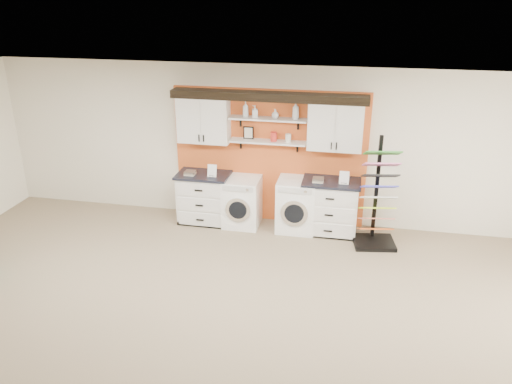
% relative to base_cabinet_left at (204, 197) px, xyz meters
% --- Properties ---
extents(floor, '(10.00, 10.00, 0.00)m').
position_rel_base_cabinet_left_xyz_m(floor, '(1.13, -3.64, -0.46)').
color(floor, '#836E58').
rests_on(floor, ground).
extents(ceiling, '(10.00, 10.00, 0.00)m').
position_rel_base_cabinet_left_xyz_m(ceiling, '(1.13, -3.64, 2.34)').
color(ceiling, white).
rests_on(ceiling, wall_back).
extents(wall_back, '(10.00, 0.00, 10.00)m').
position_rel_base_cabinet_left_xyz_m(wall_back, '(1.13, 0.36, 0.94)').
color(wall_back, silver).
rests_on(wall_back, floor).
extents(accent_panel, '(3.40, 0.07, 2.40)m').
position_rel_base_cabinet_left_xyz_m(accent_panel, '(1.13, 0.32, 0.74)').
color(accent_panel, '#CF5823').
rests_on(accent_panel, wall_back).
extents(upper_cabinet_left, '(0.90, 0.35, 0.84)m').
position_rel_base_cabinet_left_xyz_m(upper_cabinet_left, '(-0.00, 0.15, 1.42)').
color(upper_cabinet_left, white).
rests_on(upper_cabinet_left, wall_back).
extents(upper_cabinet_right, '(0.90, 0.35, 0.84)m').
position_rel_base_cabinet_left_xyz_m(upper_cabinet_right, '(2.26, 0.15, 1.42)').
color(upper_cabinet_right, white).
rests_on(upper_cabinet_right, wall_back).
extents(shelf_lower, '(1.32, 0.28, 0.03)m').
position_rel_base_cabinet_left_xyz_m(shelf_lower, '(1.13, 0.16, 1.07)').
color(shelf_lower, white).
rests_on(shelf_lower, wall_back).
extents(shelf_upper, '(1.32, 0.28, 0.03)m').
position_rel_base_cabinet_left_xyz_m(shelf_upper, '(1.13, 0.16, 1.47)').
color(shelf_upper, white).
rests_on(shelf_upper, wall_back).
extents(crown_molding, '(3.30, 0.41, 0.13)m').
position_rel_base_cabinet_left_xyz_m(crown_molding, '(1.13, 0.17, 1.87)').
color(crown_molding, black).
rests_on(crown_molding, wall_back).
extents(picture_frame, '(0.18, 0.02, 0.22)m').
position_rel_base_cabinet_left_xyz_m(picture_frame, '(0.78, 0.21, 1.20)').
color(picture_frame, black).
rests_on(picture_frame, shelf_lower).
extents(canister_red, '(0.11, 0.11, 0.16)m').
position_rel_base_cabinet_left_xyz_m(canister_red, '(1.23, 0.16, 1.17)').
color(canister_red, red).
rests_on(canister_red, shelf_lower).
extents(canister_cream, '(0.10, 0.10, 0.14)m').
position_rel_base_cabinet_left_xyz_m(canister_cream, '(1.48, 0.16, 1.16)').
color(canister_cream, silver).
rests_on(canister_cream, shelf_lower).
extents(base_cabinet_left, '(0.94, 0.66, 0.92)m').
position_rel_base_cabinet_left_xyz_m(base_cabinet_left, '(0.00, 0.00, 0.00)').
color(base_cabinet_left, white).
rests_on(base_cabinet_left, floor).
extents(base_cabinet_right, '(0.98, 0.66, 0.96)m').
position_rel_base_cabinet_left_xyz_m(base_cabinet_right, '(2.26, -0.00, 0.02)').
color(base_cabinet_right, white).
rests_on(base_cabinet_right, floor).
extents(washer, '(0.63, 0.71, 0.88)m').
position_rel_base_cabinet_left_xyz_m(washer, '(0.70, -0.00, -0.02)').
color(washer, white).
rests_on(washer, floor).
extents(dryer, '(0.66, 0.71, 0.93)m').
position_rel_base_cabinet_left_xyz_m(dryer, '(1.68, -0.00, 0.01)').
color(dryer, white).
rests_on(dryer, floor).
extents(sample_rack, '(0.74, 0.65, 1.83)m').
position_rel_base_cabinet_left_xyz_m(sample_rack, '(3.03, -0.30, 0.11)').
color(sample_rack, black).
rests_on(sample_rack, floor).
extents(soap_bottle_a, '(0.12, 0.12, 0.26)m').
position_rel_base_cabinet_left_xyz_m(soap_bottle_a, '(0.74, 0.16, 1.62)').
color(soap_bottle_a, silver).
rests_on(soap_bottle_a, shelf_upper).
extents(soap_bottle_b, '(0.11, 0.11, 0.20)m').
position_rel_base_cabinet_left_xyz_m(soap_bottle_b, '(0.90, 0.16, 1.59)').
color(soap_bottle_b, silver).
rests_on(soap_bottle_b, shelf_upper).
extents(soap_bottle_c, '(0.12, 0.12, 0.16)m').
position_rel_base_cabinet_left_xyz_m(soap_bottle_c, '(1.25, 0.16, 1.56)').
color(soap_bottle_c, silver).
rests_on(soap_bottle_c, shelf_upper).
extents(soap_bottle_d, '(0.16, 0.16, 0.29)m').
position_rel_base_cabinet_left_xyz_m(soap_bottle_d, '(1.59, 0.16, 1.63)').
color(soap_bottle_d, silver).
rests_on(soap_bottle_d, shelf_upper).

